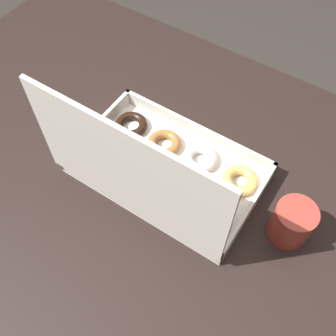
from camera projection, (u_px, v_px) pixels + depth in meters
ground_plane at (148, 286)px, 1.44m from camera, size 8.00×8.00×0.00m
dining_table at (136, 198)px, 0.88m from camera, size 1.19×0.87×0.77m
donut_box at (156, 170)px, 0.74m from camera, size 0.36×0.23×0.26m
coffee_mug at (292, 222)px, 0.69m from camera, size 0.07×0.07×0.08m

